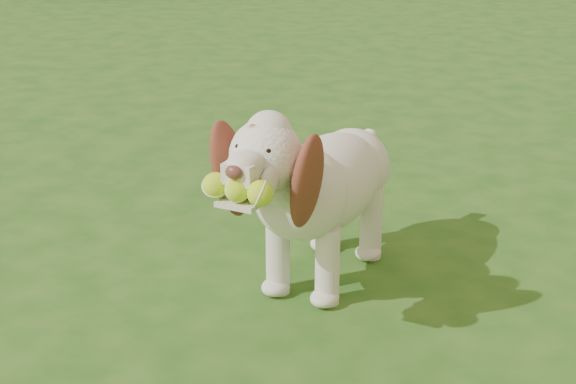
% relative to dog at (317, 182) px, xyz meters
% --- Properties ---
extents(ground, '(80.00, 80.00, 0.00)m').
position_rel_dog_xyz_m(ground, '(0.53, -0.16, -0.38)').
color(ground, '#1F4E16').
rests_on(ground, ground).
extents(dog, '(0.45, 1.09, 0.71)m').
position_rel_dog_xyz_m(dog, '(0.00, 0.00, 0.00)').
color(dog, silver).
rests_on(dog, ground).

